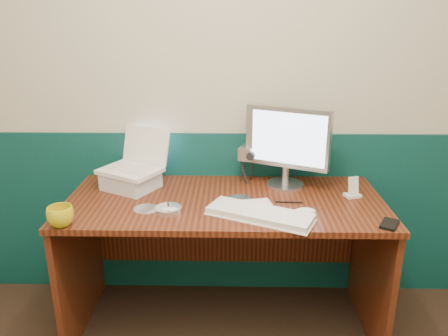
{
  "coord_description": "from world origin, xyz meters",
  "views": [
    {
      "loc": [
        -0.05,
        -0.65,
        1.62
      ],
      "look_at": [
        -0.09,
        1.23,
        0.97
      ],
      "focal_mm": 35.0,
      "sensor_mm": 36.0,
      "label": 1
    }
  ],
  "objects_px": {
    "desk": "(225,264)",
    "laptop": "(129,150)",
    "monitor": "(287,146)",
    "keyboard": "(260,215)",
    "camcorder": "(246,165)",
    "mug": "(60,216)"
  },
  "relations": [
    {
      "from": "desk",
      "to": "laptop",
      "type": "xyz_separation_m",
      "value": [
        -0.51,
        0.14,
        0.59
      ]
    },
    {
      "from": "desk",
      "to": "monitor",
      "type": "height_order",
      "value": "monitor"
    },
    {
      "from": "monitor",
      "to": "keyboard",
      "type": "relative_size",
      "value": 0.93
    },
    {
      "from": "desk",
      "to": "monitor",
      "type": "bearing_deg",
      "value": 30.65
    },
    {
      "from": "laptop",
      "to": "keyboard",
      "type": "bearing_deg",
      "value": 1.2
    },
    {
      "from": "keyboard",
      "to": "camcorder",
      "type": "relative_size",
      "value": 2.59
    },
    {
      "from": "desk",
      "to": "camcorder",
      "type": "distance_m",
      "value": 0.55
    },
    {
      "from": "mug",
      "to": "laptop",
      "type": "bearing_deg",
      "value": 65.33
    },
    {
      "from": "keyboard",
      "to": "desk",
      "type": "bearing_deg",
      "value": 153.58
    },
    {
      "from": "keyboard",
      "to": "camcorder",
      "type": "bearing_deg",
      "value": 120.9
    },
    {
      "from": "mug",
      "to": "camcorder",
      "type": "distance_m",
      "value": 1.01
    },
    {
      "from": "mug",
      "to": "camcorder",
      "type": "relative_size",
      "value": 0.62
    },
    {
      "from": "camcorder",
      "to": "keyboard",
      "type": "bearing_deg",
      "value": -66.76
    },
    {
      "from": "keyboard",
      "to": "mug",
      "type": "distance_m",
      "value": 0.89
    },
    {
      "from": "monitor",
      "to": "mug",
      "type": "height_order",
      "value": "monitor"
    },
    {
      "from": "desk",
      "to": "keyboard",
      "type": "xyz_separation_m",
      "value": [
        0.17,
        -0.21,
        0.39
      ]
    },
    {
      "from": "laptop",
      "to": "desk",
      "type": "bearing_deg",
      "value": 12.92
    },
    {
      "from": "mug",
      "to": "camcorder",
      "type": "xyz_separation_m",
      "value": [
        0.83,
        0.57,
        0.05
      ]
    },
    {
      "from": "keyboard",
      "to": "camcorder",
      "type": "xyz_separation_m",
      "value": [
        -0.05,
        0.47,
        0.08
      ]
    },
    {
      "from": "keyboard",
      "to": "mug",
      "type": "xyz_separation_m",
      "value": [
        -0.88,
        -0.1,
        0.03
      ]
    },
    {
      "from": "laptop",
      "to": "camcorder",
      "type": "bearing_deg",
      "value": 39.71
    },
    {
      "from": "camcorder",
      "to": "desk",
      "type": "bearing_deg",
      "value": -96.54
    }
  ]
}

